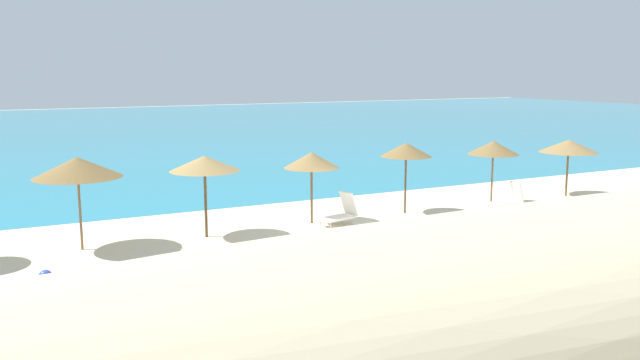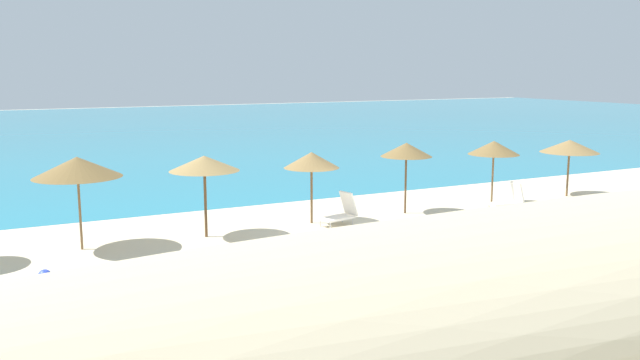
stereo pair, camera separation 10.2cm
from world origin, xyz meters
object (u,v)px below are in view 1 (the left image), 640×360
beach_umbrella_2 (205,164)px  beach_ball (45,277)px  lounge_chair_1 (509,199)px  beach_umbrella_4 (406,150)px  beach_umbrella_1 (77,167)px  beach_umbrella_6 (569,146)px  lounge_chair_2 (341,212)px  beach_umbrella_5 (493,148)px  beach_umbrella_3 (312,160)px

beach_umbrella_2 → beach_ball: bearing=-152.0°
lounge_chair_1 → beach_ball: (-16.70, -1.29, -0.28)m
beach_umbrella_4 → lounge_chair_1: size_ratio=1.94×
beach_umbrella_2 → beach_umbrella_4: size_ratio=0.99×
beach_umbrella_1 → beach_ball: 3.98m
beach_umbrella_6 → lounge_chair_2: size_ratio=1.68×
lounge_chair_2 → beach_umbrella_4: bearing=-91.5°
beach_umbrella_2 → beach_umbrella_4: (7.83, 0.08, 0.01)m
beach_umbrella_2 → beach_umbrella_6: bearing=-0.7°
beach_umbrella_5 → beach_ball: beach_umbrella_5 is taller
lounge_chair_2 → lounge_chair_1: bearing=-110.2°
beach_umbrella_2 → lounge_chair_2: beach_umbrella_2 is taller
beach_umbrella_1 → lounge_chair_1: (15.42, -1.66, -2.07)m
beach_umbrella_4 → lounge_chair_1: (3.76, -1.52, -1.96)m
beach_umbrella_6 → beach_ball: 21.36m
beach_umbrella_5 → beach_umbrella_1: bearing=178.4°
beach_umbrella_5 → beach_umbrella_2: bearing=179.0°
beach_umbrella_4 → lounge_chair_1: beach_umbrella_4 is taller
beach_umbrella_4 → beach_umbrella_6: 8.18m
beach_umbrella_1 → lounge_chair_2: 8.84m
beach_umbrella_5 → beach_umbrella_6: size_ratio=1.06×
beach_umbrella_2 → lounge_chair_2: (4.73, -0.53, -1.97)m
beach_umbrella_1 → beach_umbrella_5: 15.65m
lounge_chair_1 → lounge_chair_2: bearing=87.0°
beach_umbrella_4 → beach_umbrella_1: bearing=179.3°
lounge_chair_2 → beach_umbrella_2: bearing=71.0°
beach_umbrella_2 → beach_umbrella_6: beach_umbrella_2 is taller
lounge_chair_1 → beach_umbrella_3: bearing=82.3°
beach_umbrella_1 → lounge_chair_2: size_ratio=1.95×
lounge_chair_2 → beach_umbrella_5: bearing=-100.1°
lounge_chair_1 → beach_umbrella_1: bearing=88.4°
beach_umbrella_6 → lounge_chair_1: (-4.41, -1.24, -1.70)m
beach_umbrella_5 → lounge_chair_1: bearing=-100.2°
beach_umbrella_2 → beach_umbrella_5: (11.81, -0.21, -0.10)m
beach_umbrella_4 → lounge_chair_2: bearing=-168.8°
beach_umbrella_1 → lounge_chair_1: size_ratio=2.05×
beach_umbrella_3 → beach_umbrella_5: size_ratio=0.98×
lounge_chair_1 → lounge_chair_2: 6.92m
beach_umbrella_4 → beach_umbrella_6: size_ratio=1.10×
beach_umbrella_6 → beach_umbrella_3: bearing=178.1°
lounge_chair_1 → beach_umbrella_5: bearing=-5.7°
beach_umbrella_1 → beach_umbrella_3: size_ratio=1.12×
beach_umbrella_1 → beach_umbrella_4: bearing=-0.7°
beach_umbrella_5 → lounge_chair_2: beach_umbrella_5 is taller
beach_umbrella_3 → lounge_chair_1: size_ratio=1.83×
beach_umbrella_4 → beach_umbrella_2: bearing=-179.4°
beach_umbrella_3 → beach_umbrella_4: (3.89, -0.13, 0.17)m
beach_umbrella_1 → beach_umbrella_4: size_ratio=1.06×
beach_umbrella_3 → lounge_chair_1: 8.03m
beach_umbrella_2 → beach_umbrella_4: 7.83m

